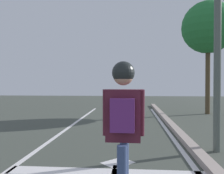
{
  "coord_description": "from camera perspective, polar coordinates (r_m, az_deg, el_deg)",
  "views": [
    {
      "loc": [
        1.49,
        1.29,
        1.59
      ],
      "look_at": [
        1.0,
        7.36,
        1.47
      ],
      "focal_mm": 39.22,
      "sensor_mm": 36.0,
      "label": 1
    }
  ],
  "objects": [
    {
      "name": "lane_line_center",
      "position": [
        5.44,
        -20.38,
        -15.91
      ],
      "size": [
        0.12,
        20.0,
        0.01
      ],
      "primitive_type": "cube",
      "color": "silver",
      "rests_on": "ground"
    },
    {
      "name": "lane_line_curbside",
      "position": [
        5.11,
        18.39,
        -17.05
      ],
      "size": [
        0.12,
        20.0,
        0.01
      ],
      "primitive_type": "cube",
      "color": "silver",
      "rests_on": "ground"
    },
    {
      "name": "stop_bar",
      "position": [
        4.55,
        -1.39,
        -19.28
      ],
      "size": [
        3.52,
        0.4,
        0.01
      ],
      "primitive_type": "cube",
      "color": "silver",
      "rests_on": "ground"
    },
    {
      "name": "lane_arrow_head",
      "position": [
        5.05,
        1.37,
        -17.2
      ],
      "size": [
        0.71,
        0.71,
        0.01
      ],
      "primitive_type": "cube",
      "rotation": [
        0.0,
        0.0,
        0.79
      ],
      "color": "silver",
      "rests_on": "ground"
    },
    {
      "name": "curb_strip",
      "position": [
        5.15,
        21.21,
        -16.13
      ],
      "size": [
        0.24,
        24.0,
        0.14
      ],
      "primitive_type": "cube",
      "color": "#A5958B",
      "rests_on": "ground"
    },
    {
      "name": "skater",
      "position": [
        2.78,
        2.62,
        -6.92
      ],
      "size": [
        0.48,
        0.63,
        1.74
      ],
      "color": "#394B79",
      "rests_on": "skateboard"
    },
    {
      "name": "roadside_tree",
      "position": [
        13.47,
        21.49,
        12.74
      ],
      "size": [
        2.61,
        2.61,
        5.66
      ],
      "color": "brown",
      "rests_on": "ground"
    }
  ]
}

